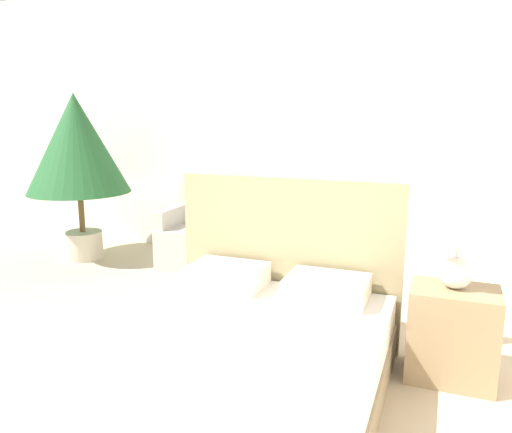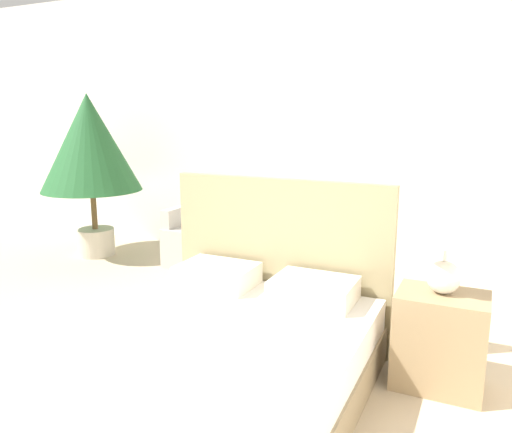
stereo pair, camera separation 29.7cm
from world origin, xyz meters
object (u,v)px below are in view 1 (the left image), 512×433
Objects in this scene: table_lamp at (459,229)px; armchair_near_window_left at (193,239)px; bed at (229,370)px; nightstand at (452,334)px; potted_palm at (77,148)px; armchair_near_window_right at (278,248)px.

armchair_near_window_left is at bearing 149.79° from table_lamp.
bed is 1.49m from table_lamp.
nightstand is (2.48, -1.46, 0.01)m from armchair_near_window_left.
table_lamp is (3.70, -1.23, -0.29)m from potted_palm.
bed is 2.65m from armchair_near_window_left.
nightstand is (1.07, 0.79, 0.04)m from bed.
bed reaches higher than armchair_near_window_right.
table_lamp is at bearing -42.02° from armchair_near_window_right.
potted_palm is (-1.22, -0.21, 0.92)m from armchair_near_window_left.
bed reaches higher than nightstand.
armchair_near_window_right is 1.52× the size of table_lamp.
armchair_near_window_left is 2.88m from nightstand.
potted_palm reaches higher than table_lamp.
armchair_near_window_left reaches higher than nightstand.
table_lamp is (1.07, 0.80, 0.66)m from bed.
armchair_near_window_right is at bearing 102.45° from bed.
bed is at bearing -143.80° from nightstand.
nightstand is at bearing -30.31° from armchair_near_window_left.
nightstand is (3.71, -1.25, -0.91)m from potted_palm.
potted_palm reaches higher than armchair_near_window_right.
bed is at bearing -143.05° from table_lamp.
armchair_near_window_left is at bearing 9.88° from potted_palm.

